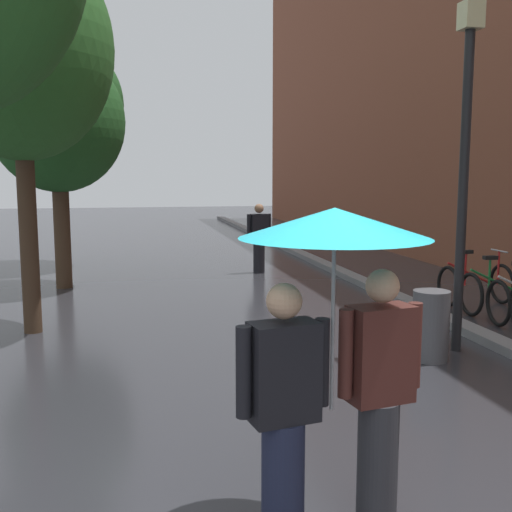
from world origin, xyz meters
TOP-DOWN VIEW (x-y plane):
  - kerb_strip at (3.20, 10.00)m, footprint 0.30×36.00m
  - street_tree_1 at (-2.83, 5.97)m, footprint 2.51×2.51m
  - street_tree_2 at (-2.74, 9.45)m, footprint 2.57×2.57m
  - street_tree_3 at (-3.04, 12.37)m, footprint 3.11×3.11m
  - parked_bicycle_3 at (4.33, 5.55)m, footprint 1.09×0.72m
  - parked_bicycle_4 at (4.35, 6.28)m, footprint 1.08×0.70m
  - couple_under_umbrella at (-0.27, 0.47)m, footprint 1.23×1.14m
  - street_lamp_post at (2.60, 3.89)m, footprint 0.24×0.24m
  - litter_bin at (2.08, 3.60)m, footprint 0.44×0.44m
  - pedestrian_walking_midground at (1.45, 10.44)m, footprint 0.58×0.29m

SIDE VIEW (x-z plane):
  - kerb_strip at x=3.20m, z-range 0.00..0.12m
  - parked_bicycle_3 at x=4.33m, z-range -0.10..0.86m
  - parked_bicycle_4 at x=4.35m, z-range -0.10..0.86m
  - litter_bin at x=2.08m, z-range 0.00..0.85m
  - pedestrian_walking_midground at x=1.45m, z-range 0.01..1.59m
  - couple_under_umbrella at x=-0.27m, z-range 0.35..2.39m
  - street_lamp_post at x=2.60m, z-range 0.36..4.63m
  - street_tree_2 at x=-2.74m, z-range 0.92..5.54m
  - street_tree_3 at x=-3.04m, z-range 1.17..6.64m
  - street_tree_1 at x=-2.83m, z-range 1.18..6.63m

